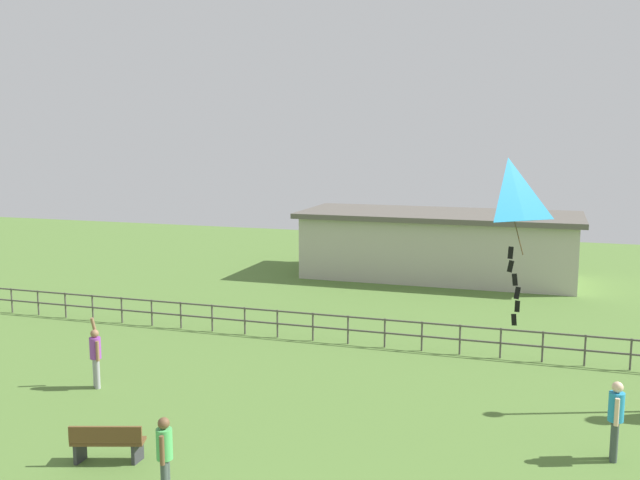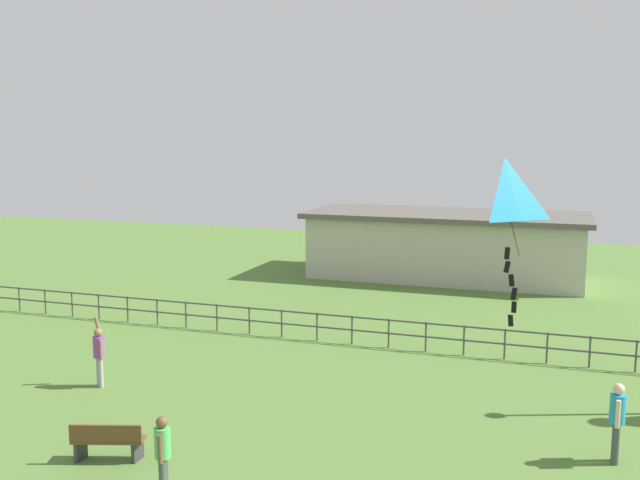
{
  "view_description": "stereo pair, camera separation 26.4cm",
  "coord_description": "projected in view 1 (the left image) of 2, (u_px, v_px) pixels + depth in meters",
  "views": [
    {
      "loc": [
        3.88,
        -7.6,
        6.76
      ],
      "look_at": [
        -0.75,
        6.66,
        4.54
      ],
      "focal_mm": 39.79,
      "sensor_mm": 36.0,
      "label": 1
    },
    {
      "loc": [
        4.13,
        -7.51,
        6.76
      ],
      "look_at": [
        -0.75,
        6.66,
        4.54
      ],
      "focal_mm": 39.79,
      "sensor_mm": 36.0,
      "label": 2
    }
  ],
  "objects": [
    {
      "name": "park_bench",
      "position": [
        107.0,
        442.0,
        14.68
      ],
      "size": [
        1.55,
        0.85,
        0.85
      ],
      "color": "brown",
      "rests_on": "ground_plane"
    },
    {
      "name": "person_2",
      "position": [
        165.0,
        453.0,
        13.1
      ],
      "size": [
        0.3,
        0.47,
        1.63
      ],
      "color": "#3F4C47",
      "rests_on": "ground_plane"
    },
    {
      "name": "person_3",
      "position": [
        616.0,
        415.0,
        14.73
      ],
      "size": [
        0.32,
        0.52,
        1.72
      ],
      "color": "#3F4C47",
      "rests_on": "ground_plane"
    },
    {
      "name": "person_4",
      "position": [
        96.0,
        354.0,
        19.01
      ],
      "size": [
        0.42,
        0.43,
        1.9
      ],
      "color": "#99999E",
      "rests_on": "ground_plane"
    },
    {
      "name": "kite_3",
      "position": [
        508.0,
        199.0,
        11.34
      ],
      "size": [
        0.93,
        0.9,
        2.65
      ],
      "color": "#198CD1"
    },
    {
      "name": "waterfront_railing",
      "position": [
        403.0,
        330.0,
        22.51
      ],
      "size": [
        36.05,
        0.06,
        0.95
      ],
      "color": "#4C4742",
      "rests_on": "ground_plane"
    },
    {
      "name": "pavilion_building",
      "position": [
        439.0,
        244.0,
        33.87
      ],
      "size": [
        13.08,
        5.47,
        3.13
      ],
      "color": "#B7B2A3",
      "rests_on": "ground_plane"
    }
  ]
}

